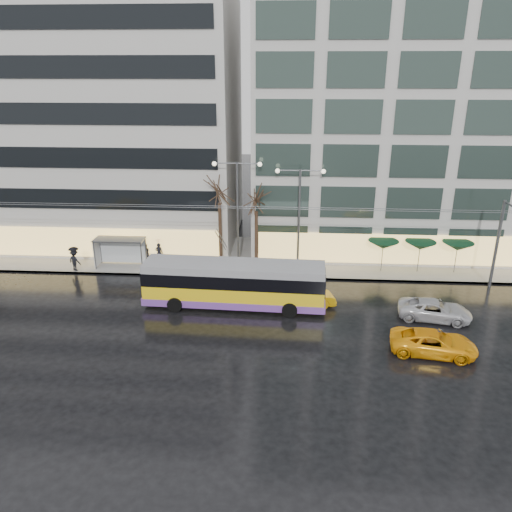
{
  "coord_description": "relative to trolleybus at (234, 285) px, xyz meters",
  "views": [
    {
      "loc": [
        6.0,
        -28.27,
        16.23
      ],
      "look_at": [
        3.87,
        5.0,
        3.49
      ],
      "focal_mm": 35.0,
      "sensor_mm": 36.0,
      "label": 1
    }
  ],
  "objects": [
    {
      "name": "bus_shelter",
      "position": [
        -10.76,
        6.73,
        0.35
      ],
      "size": [
        4.2,
        1.6,
        2.51
      ],
      "color": "#595B60",
      "rests_on": "sidewalk"
    },
    {
      "name": "building_left",
      "position": [
        -18.37,
        15.04,
        9.54
      ],
      "size": [
        34.0,
        14.0,
        22.0
      ],
      "primitive_type": "cube",
      "color": "#B5B3AD",
      "rests_on": "sidewalk"
    },
    {
      "name": "catenary",
      "position": [
        -1.37,
        3.98,
        2.64
      ],
      "size": [
        42.24,
        5.12,
        7.0
      ],
      "color": "#595B60",
      "rests_on": "ground"
    },
    {
      "name": "building_right",
      "position": [
        16.63,
        15.04,
        11.04
      ],
      "size": [
        32.0,
        14.0,
        25.0
      ],
      "primitive_type": "cube",
      "color": "#B5B3AD",
      "rests_on": "sidewalk"
    },
    {
      "name": "tree_a",
      "position": [
        -1.87,
        7.04,
        5.47
      ],
      "size": [
        3.2,
        3.2,
        8.4
      ],
      "color": "black",
      "rests_on": "sidewalk"
    },
    {
      "name": "street_lamp_far",
      "position": [
        4.63,
        6.84,
        4.1
      ],
      "size": [
        3.96,
        0.36,
        8.53
      ],
      "color": "#595B60",
      "rests_on": "sidewalk"
    },
    {
      "name": "ground",
      "position": [
        -2.37,
        -3.96,
        -1.61
      ],
      "size": [
        140.0,
        140.0,
        0.0
      ],
      "primitive_type": "plane",
      "color": "black",
      "rests_on": "ground"
    },
    {
      "name": "taxi_b",
      "position": [
        5.05,
        0.19,
        -0.9
      ],
      "size": [
        4.58,
        2.55,
        1.43
      ],
      "primitive_type": "imported",
      "rotation": [
        0.0,
        0.0,
        1.82
      ],
      "color": "#D89C0B",
      "rests_on": "ground"
    },
    {
      "name": "kerb",
      "position": [
        -0.37,
        5.09,
        -1.54
      ],
      "size": [
        80.0,
        0.1,
        0.15
      ],
      "primitive_type": "cube",
      "color": "slate",
      "rests_on": "ground"
    },
    {
      "name": "sedan_silver",
      "position": [
        13.85,
        -1.11,
        -0.94
      ],
      "size": [
        5.16,
        3.06,
        1.35
      ],
      "primitive_type": "imported",
      "rotation": [
        0.0,
        0.0,
        1.39
      ],
      "color": "silver",
      "rests_on": "ground"
    },
    {
      "name": "pedestrian_b",
      "position": [
        -8.54,
        7.54,
        -0.6
      ],
      "size": [
        1.06,
        1.02,
        1.72
      ],
      "color": "black",
      "rests_on": "sidewalk"
    },
    {
      "name": "trolleybus",
      "position": [
        0.0,
        0.0,
        0.0
      ],
      "size": [
        12.95,
        5.26,
        5.96
      ],
      "color": "yellow",
      "rests_on": "ground"
    },
    {
      "name": "pedestrian_a",
      "position": [
        -7.34,
        7.58,
        -0.04
      ],
      "size": [
        1.05,
        1.06,
        2.19
      ],
      "color": "black",
      "rests_on": "sidewalk"
    },
    {
      "name": "parasol_a",
      "position": [
        11.63,
        7.04,
        0.84
      ],
      "size": [
        2.5,
        2.5,
        2.65
      ],
      "color": "#595B60",
      "rests_on": "sidewalk"
    },
    {
      "name": "sidewalk",
      "position": [
        -0.37,
        10.04,
        -1.54
      ],
      "size": [
        80.0,
        10.0,
        0.15
      ],
      "primitive_type": "cube",
      "color": "gray",
      "rests_on": "ground"
    },
    {
      "name": "taxi_c",
      "position": [
        12.59,
        -5.56,
        -0.91
      ],
      "size": [
        5.37,
        3.06,
        1.41
      ],
      "primitive_type": "imported",
      "rotation": [
        0.0,
        0.0,
        1.42
      ],
      "color": "#FFA80D",
      "rests_on": "ground"
    },
    {
      "name": "parasol_b",
      "position": [
        14.63,
        7.04,
        0.84
      ],
      "size": [
        2.5,
        2.5,
        2.65
      ],
      "color": "#595B60",
      "rests_on": "sidewalk"
    },
    {
      "name": "parasol_c",
      "position": [
        17.63,
        7.04,
        0.84
      ],
      "size": [
        2.5,
        2.5,
        2.65
      ],
      "color": "#595B60",
      "rests_on": "sidewalk"
    },
    {
      "name": "pedestrian_c",
      "position": [
        -13.96,
        5.44,
        -0.34
      ],
      "size": [
        1.36,
        1.11,
        2.11
      ],
      "color": "black",
      "rests_on": "sidewalk"
    },
    {
      "name": "street_lamp_near",
      "position": [
        -0.37,
        6.84,
        4.38
      ],
      "size": [
        3.96,
        0.36,
        9.03
      ],
      "color": "#595B60",
      "rests_on": "sidewalk"
    },
    {
      "name": "tree_b",
      "position": [
        1.13,
        7.24,
        4.79
      ],
      "size": [
        3.2,
        3.2,
        7.7
      ],
      "color": "black",
      "rests_on": "sidewalk"
    }
  ]
}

